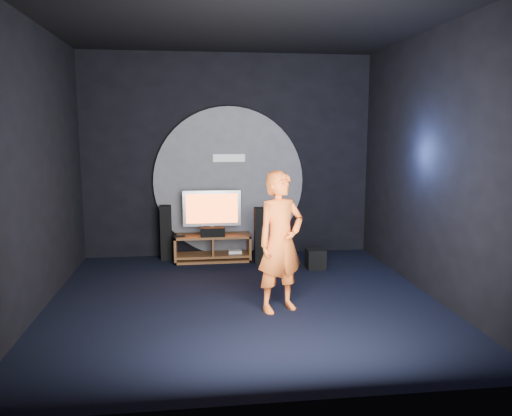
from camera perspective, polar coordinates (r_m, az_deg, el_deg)
The scene contains 15 objects.
floor at distance 6.62m, azimuth -1.44°, elevation -10.48°, with size 5.00×5.00×0.00m, color black.
back_wall at distance 8.75m, azimuth -3.16°, elevation 5.96°, with size 5.00×0.04×3.50m, color black.
front_wall at distance 3.80m, azimuth 2.31°, elevation 2.10°, with size 5.00×0.04×3.50m, color black.
left_wall at distance 6.51m, azimuth -24.04°, elevation 4.18°, with size 0.04×5.00×3.50m, color black.
right_wall at distance 6.97m, azimuth 19.47°, elevation 4.71°, with size 0.04×5.00×3.50m, color black.
ceiling at distance 6.38m, azimuth -1.57°, elevation 20.71°, with size 5.00×5.00×0.01m, color black.
wall_disc_panel at distance 8.73m, azimuth -3.11°, elevation 3.00°, with size 2.60×0.11×2.60m.
media_console at distance 8.51m, azimuth -4.93°, elevation -4.73°, with size 1.28×0.45×0.45m.
tv at distance 8.45m, azimuth -5.06°, elevation -0.27°, with size 0.97×0.22×0.74m.
center_speaker at distance 8.30m, azimuth -4.97°, elevation -2.76°, with size 0.40×0.15×0.15m, color black.
remote at distance 8.33m, azimuth -8.75°, elevation -3.23°, with size 0.18×0.05×0.02m, color black.
tower_speaker_left at distance 8.64m, azimuth -10.24°, elevation -2.79°, with size 0.19×0.21×0.93m, color black.
tower_speaker_right at distance 8.27m, azimuth 0.48°, elevation -3.17°, with size 0.19×0.21×0.93m, color black.
subwoofer at distance 8.07m, azimuth 6.82°, elevation -5.79°, with size 0.29×0.29×0.32m, color black.
player at distance 6.05m, azimuth 2.80°, elevation -3.88°, with size 0.63×0.41×1.72m, color orange.
Camera 1 is at (-0.63, -6.22, 2.20)m, focal length 35.00 mm.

